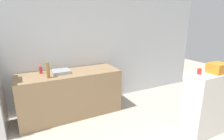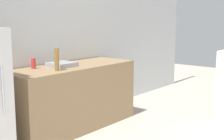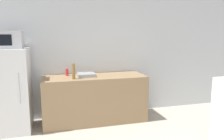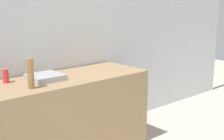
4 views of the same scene
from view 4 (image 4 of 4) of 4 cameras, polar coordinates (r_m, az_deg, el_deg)
The scene contains 5 objects.
wall_back at distance 3.53m, azimuth -17.41°, elevation 5.15°, with size 8.00×0.06×2.60m, color silver.
counter at distance 3.51m, azimuth -9.19°, elevation -8.71°, with size 1.99×0.71×0.91m, color #937551.
sink_basin at distance 3.32m, azimuth -12.11°, elevation -1.30°, with size 0.34×0.33×0.06m, color #9EA3A8.
bottle_tall at distance 3.00m, azimuth -14.66°, elevation -0.65°, with size 0.06×0.06×0.29m, color olive.
bottle_short at distance 3.30m, azimuth -18.86°, elevation -1.06°, with size 0.06×0.06×0.14m, color red.
Camera 4 is at (-1.39, 0.05, 1.72)m, focal length 50.00 mm.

